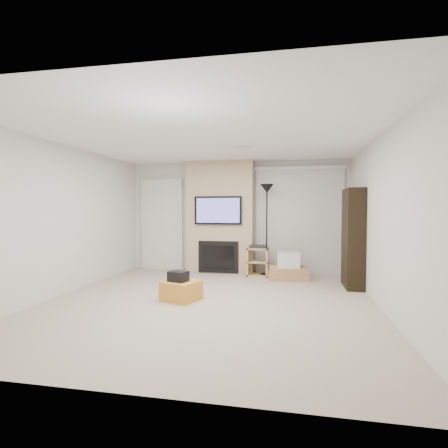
% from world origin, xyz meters
% --- Properties ---
extents(floor, '(5.00, 5.50, 0.00)m').
position_xyz_m(floor, '(0.00, 0.00, 0.00)').
color(floor, '#B2A491').
rests_on(floor, ground).
extents(ceiling, '(5.00, 5.50, 0.00)m').
position_xyz_m(ceiling, '(0.00, 0.00, 2.50)').
color(ceiling, white).
rests_on(ceiling, wall_back).
extents(wall_back, '(5.00, 0.00, 2.50)m').
position_xyz_m(wall_back, '(0.00, 2.75, 1.25)').
color(wall_back, silver).
rests_on(wall_back, ground).
extents(wall_front, '(5.00, 0.00, 2.50)m').
position_xyz_m(wall_front, '(0.00, -2.75, 1.25)').
color(wall_front, silver).
rests_on(wall_front, ground).
extents(wall_left, '(0.00, 5.50, 2.50)m').
position_xyz_m(wall_left, '(-2.50, 0.00, 1.25)').
color(wall_left, silver).
rests_on(wall_left, ground).
extents(wall_right, '(0.00, 5.50, 2.50)m').
position_xyz_m(wall_right, '(2.50, 0.00, 1.25)').
color(wall_right, silver).
rests_on(wall_right, ground).
extents(hvac_vent, '(0.35, 0.18, 0.01)m').
position_xyz_m(hvac_vent, '(0.40, 0.80, 2.50)').
color(hvac_vent, silver).
rests_on(hvac_vent, ceiling).
extents(ottoman, '(0.63, 0.63, 0.30)m').
position_xyz_m(ottoman, '(-0.45, 0.01, 0.15)').
color(ottoman, orange).
rests_on(ottoman, floor).
extents(black_bag, '(0.33, 0.29, 0.16)m').
position_xyz_m(black_bag, '(-0.49, -0.02, 0.38)').
color(black_bag, black).
rests_on(black_bag, ottoman).
extents(fireplace_wall, '(1.50, 0.47, 2.50)m').
position_xyz_m(fireplace_wall, '(-0.35, 2.54, 1.24)').
color(fireplace_wall, tan).
rests_on(fireplace_wall, floor).
extents(entry_door, '(1.02, 0.11, 2.14)m').
position_xyz_m(entry_door, '(-1.80, 2.71, 1.05)').
color(entry_door, silver).
rests_on(entry_door, floor).
extents(vertical_blinds, '(1.98, 0.10, 2.37)m').
position_xyz_m(vertical_blinds, '(1.40, 2.70, 1.27)').
color(vertical_blinds, silver).
rests_on(vertical_blinds, floor).
extents(floor_lamp, '(0.29, 0.29, 1.96)m').
position_xyz_m(floor_lamp, '(0.72, 2.30, 1.54)').
color(floor_lamp, black).
rests_on(floor_lamp, floor).
extents(av_stand, '(0.45, 0.38, 0.66)m').
position_xyz_m(av_stand, '(0.53, 2.26, 0.35)').
color(av_stand, tan).
rests_on(av_stand, floor).
extents(box_stack, '(0.89, 0.72, 0.55)m').
position_xyz_m(box_stack, '(1.17, 2.02, 0.21)').
color(box_stack, tan).
rests_on(box_stack, floor).
extents(bookshelf, '(0.30, 0.80, 1.80)m').
position_xyz_m(bookshelf, '(2.34, 1.48, 0.90)').
color(bookshelf, black).
rests_on(bookshelf, floor).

